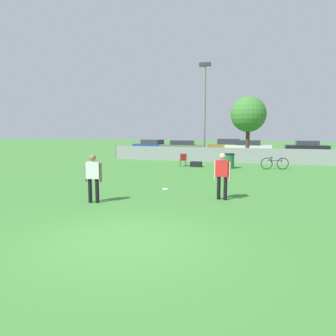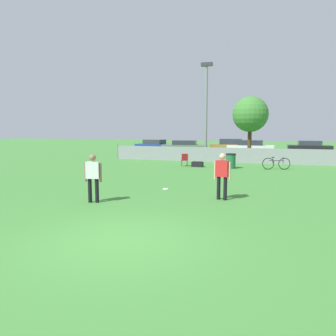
# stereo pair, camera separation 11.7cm
# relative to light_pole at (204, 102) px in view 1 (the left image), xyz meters

# --- Properties ---
(ground_plane) EXTENTS (120.00, 120.00, 0.00)m
(ground_plane) POSITION_rel_light_pole_xyz_m (2.32, -19.96, -4.61)
(ground_plane) COLOR #428438
(fence_backline) EXTENTS (18.72, 0.07, 1.21)m
(fence_backline) POSITION_rel_light_pole_xyz_m (2.32, -1.96, -4.06)
(fence_backline) COLOR gray
(fence_backline) RESTS_ON ground_plane
(light_pole) EXTENTS (0.90, 0.36, 7.73)m
(light_pole) POSITION_rel_light_pole_xyz_m (0.00, 0.00, 0.00)
(light_pole) COLOR gray
(light_pole) RESTS_ON ground_plane
(tree_near_pole) EXTENTS (2.90, 2.90, 5.12)m
(tree_near_pole) POSITION_rel_light_pole_xyz_m (3.38, 1.37, -0.96)
(tree_near_pole) COLOR #4C331E
(tree_near_pole) RESTS_ON ground_plane
(player_receiver_white) EXTENTS (0.59, 0.32, 1.66)m
(player_receiver_white) POSITION_rel_light_pole_xyz_m (-0.32, -16.77, -3.64)
(player_receiver_white) COLOR black
(player_receiver_white) RESTS_ON ground_plane
(player_defender_red) EXTENTS (0.60, 0.30, 1.66)m
(player_defender_red) POSITION_rel_light_pole_xyz_m (3.78, -14.94, -3.64)
(player_defender_red) COLOR black
(player_defender_red) RESTS_ON ground_plane
(frisbee_disc) EXTENTS (0.25, 0.25, 0.03)m
(frisbee_disc) POSITION_rel_light_pole_xyz_m (1.23, -13.68, -4.59)
(frisbee_disc) COLOR white
(frisbee_disc) RESTS_ON ground_plane
(folding_chair_sideline) EXTENTS (0.55, 0.55, 0.85)m
(folding_chair_sideline) POSITION_rel_light_pole_xyz_m (-0.27, -5.40, -4.13)
(folding_chair_sideline) COLOR #333338
(folding_chair_sideline) RESTS_ON ground_plane
(bicycle_sideline) EXTENTS (1.65, 0.58, 0.78)m
(bicycle_sideline) POSITION_rel_light_pole_xyz_m (5.56, -5.27, -4.23)
(bicycle_sideline) COLOR black
(bicycle_sideline) RESTS_ON ground_plane
(trash_bin) EXTENTS (0.64, 0.64, 0.95)m
(trash_bin) POSITION_rel_light_pole_xyz_m (2.82, -5.62, -4.13)
(trash_bin) COLOR #1E6638
(trash_bin) RESTS_ON ground_plane
(gear_bag_sideline) EXTENTS (0.74, 0.41, 0.36)m
(gear_bag_sideline) POSITION_rel_light_pole_xyz_m (0.61, -5.40, -4.44)
(gear_bag_sideline) COLOR black
(gear_bag_sideline) RESTS_ON ground_plane
(parked_car_blue) EXTENTS (4.26, 2.36, 1.31)m
(parked_car_blue) POSITION_rel_light_pole_xyz_m (-7.24, 7.17, -3.97)
(parked_car_blue) COLOR black
(parked_car_blue) RESTS_ON ground_plane
(parked_car_olive) EXTENTS (4.80, 2.44, 1.30)m
(parked_car_olive) POSITION_rel_light_pole_xyz_m (-3.56, 6.32, -3.95)
(parked_car_olive) COLOR black
(parked_car_olive) RESTS_ON ground_plane
(parked_car_tan) EXTENTS (4.08, 1.73, 1.47)m
(parked_car_tan) POSITION_rel_light_pole_xyz_m (1.06, 7.37, -3.91)
(parked_car_tan) COLOR black
(parked_car_tan) RESTS_ON ground_plane
(parked_car_white) EXTENTS (4.53, 1.73, 1.37)m
(parked_car_white) POSITION_rel_light_pole_xyz_m (3.03, 7.08, -3.95)
(parked_car_white) COLOR black
(parked_car_white) RESTS_ON ground_plane
(parked_car_dark) EXTENTS (4.15, 1.87, 1.31)m
(parked_car_dark) POSITION_rel_light_pole_xyz_m (8.61, 9.15, -3.95)
(parked_car_dark) COLOR black
(parked_car_dark) RESTS_ON ground_plane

